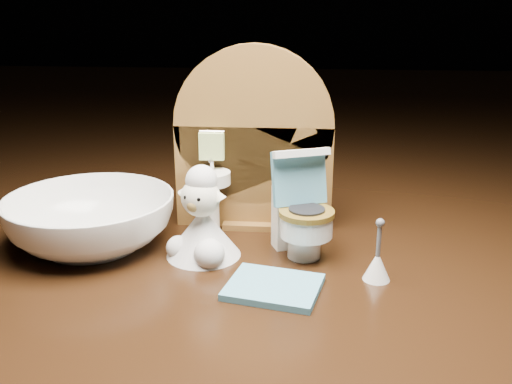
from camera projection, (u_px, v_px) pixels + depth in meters
backdrop_panel at (253, 150)px, 0.47m from camera, size 0.13×0.05×0.15m
toy_toilet at (301, 216)px, 0.42m from camera, size 0.05×0.06×0.08m
bath_mat at (274, 287)px, 0.38m from camera, size 0.07×0.06×0.00m
toilet_brush at (377, 264)px, 0.39m from camera, size 0.02×0.02×0.04m
plush_lamb at (202, 225)px, 0.42m from camera, size 0.06×0.06×0.07m
ceramic_bowl at (91, 221)px, 0.44m from camera, size 0.15×0.15×0.04m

